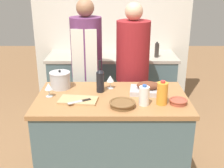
% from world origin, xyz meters
% --- Properties ---
extents(kitchen_island, '(1.38, 0.79, 0.89)m').
position_xyz_m(kitchen_island, '(0.00, 0.00, 0.44)').
color(kitchen_island, '#4C666B').
rests_on(kitchen_island, ground_plane).
extents(back_counter, '(1.77, 0.60, 0.91)m').
position_xyz_m(back_counter, '(0.00, 1.40, 0.46)').
color(back_counter, '#4C666B').
rests_on(back_counter, ground_plane).
extents(back_wall, '(2.27, 0.10, 2.55)m').
position_xyz_m(back_wall, '(0.00, 1.75, 1.27)').
color(back_wall, silver).
rests_on(back_wall, ground_plane).
extents(roasting_pan, '(0.35, 0.25, 0.12)m').
position_xyz_m(roasting_pan, '(0.34, 0.09, 0.93)').
color(roasting_pan, '#BCBCC1').
rests_on(roasting_pan, kitchen_island).
extents(wicker_basket, '(0.22, 0.22, 0.05)m').
position_xyz_m(wicker_basket, '(0.09, -0.22, 0.91)').
color(wicker_basket, brown).
rests_on(wicker_basket, kitchen_island).
extents(cutting_board, '(0.35, 0.23, 0.02)m').
position_xyz_m(cutting_board, '(-0.30, -0.10, 0.89)').
color(cutting_board, tan).
rests_on(cutting_board, kitchen_island).
extents(stock_pot, '(0.20, 0.20, 0.19)m').
position_xyz_m(stock_pot, '(-0.51, 0.22, 0.97)').
color(stock_pot, '#B7B7BC').
rests_on(stock_pot, kitchen_island).
extents(mixing_bowl, '(0.16, 0.16, 0.04)m').
position_xyz_m(mixing_bowl, '(0.57, -0.16, 0.91)').
color(mixing_bowl, '#A84C38').
rests_on(mixing_bowl, kitchen_island).
extents(juice_jug, '(0.09, 0.09, 0.21)m').
position_xyz_m(juice_jug, '(0.43, -0.16, 0.98)').
color(juice_jug, orange).
rests_on(juice_jug, kitchen_island).
extents(milk_jug, '(0.09, 0.09, 0.18)m').
position_xyz_m(milk_jug, '(0.27, -0.17, 0.97)').
color(milk_jug, white).
rests_on(milk_jug, kitchen_island).
extents(wine_bottle_green, '(0.07, 0.07, 0.31)m').
position_xyz_m(wine_bottle_green, '(-0.11, 0.12, 1.01)').
color(wine_bottle_green, black).
rests_on(wine_bottle_green, kitchen_island).
extents(wine_glass_left, '(0.07, 0.07, 0.13)m').
position_xyz_m(wine_glass_left, '(-0.02, 0.22, 0.98)').
color(wine_glass_left, silver).
rests_on(wine_glass_left, kitchen_island).
extents(wine_glass_right, '(0.07, 0.07, 0.13)m').
position_xyz_m(wine_glass_right, '(-0.57, 0.01, 0.98)').
color(wine_glass_right, silver).
rests_on(wine_glass_right, kitchen_island).
extents(knife_chef, '(0.20, 0.13, 0.01)m').
position_xyz_m(knife_chef, '(-0.27, -0.15, 0.91)').
color(knife_chef, '#B7B7BC').
rests_on(knife_chef, cutting_board).
extents(condiment_bottle_tall, '(0.06, 0.06, 0.21)m').
position_xyz_m(condiment_bottle_tall, '(0.60, 1.30, 1.01)').
color(condiment_bottle_tall, '#332D28').
rests_on(condiment_bottle_tall, back_counter).
extents(condiment_bottle_short, '(0.06, 0.06, 0.18)m').
position_xyz_m(condiment_bottle_short, '(0.31, 1.41, 0.99)').
color(condiment_bottle_short, '#B28E2D').
rests_on(condiment_bottle_short, back_counter).
extents(person_cook_aproned, '(0.35, 0.36, 1.70)m').
position_xyz_m(person_cook_aproned, '(-0.29, 0.76, 0.94)').
color(person_cook_aproned, beige).
rests_on(person_cook_aproned, ground_plane).
extents(person_cook_guest, '(0.37, 0.37, 1.67)m').
position_xyz_m(person_cook_guest, '(0.23, 0.71, 0.92)').
color(person_cook_guest, beige).
rests_on(person_cook_guest, ground_plane).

